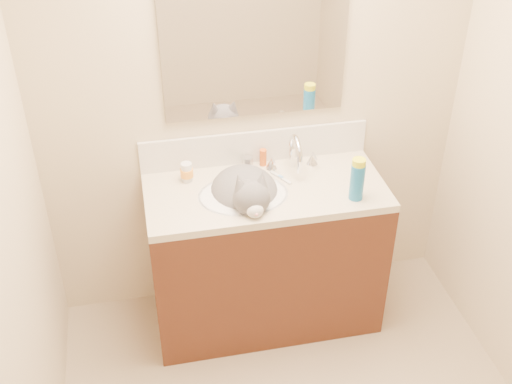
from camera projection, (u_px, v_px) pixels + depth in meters
name	position (u px, v px, depth m)	size (l,w,h in m)	color
room_shell	(333.00, 192.00, 2.04)	(2.24, 2.54, 2.52)	beige
vanity_cabinet	(265.00, 258.00, 3.44)	(1.20, 0.55, 0.82)	#462112
counter_slab	(266.00, 192.00, 3.20)	(1.20, 0.55, 0.04)	beige
basin	(243.00, 206.00, 3.18)	(0.45, 0.36, 0.14)	white
faucet	(294.00, 156.00, 3.28)	(0.28, 0.20, 0.21)	silver
cat	(246.00, 195.00, 3.16)	(0.39, 0.48, 0.35)	#565456
backsplash	(255.00, 147.00, 3.35)	(1.20, 0.02, 0.18)	silver
mirror	(255.00, 38.00, 3.01)	(0.90, 0.02, 0.80)	white
pill_bottle	(187.00, 172.00, 3.22)	(0.05, 0.05, 0.10)	silver
pill_label	(187.00, 173.00, 3.22)	(0.07, 0.07, 0.04)	orange
silver_jar	(248.00, 162.00, 3.33)	(0.05, 0.05, 0.06)	#B7B7BC
amber_bottle	(263.00, 157.00, 3.34)	(0.04, 0.04, 0.09)	#D45A19
toothbrush	(281.00, 178.00, 3.26)	(0.02, 0.15, 0.01)	silver
toothbrush_head	(281.00, 177.00, 3.25)	(0.01, 0.03, 0.01)	#69A1E0
spray_can	(357.00, 182.00, 3.06)	(0.07, 0.07, 0.19)	#1664A0
spray_cap	(359.00, 163.00, 3.00)	(0.06, 0.06, 0.04)	yellow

